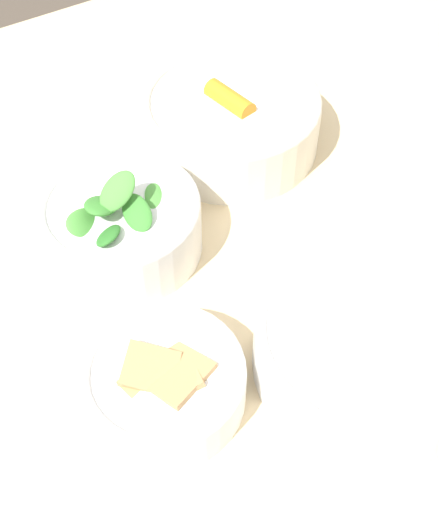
# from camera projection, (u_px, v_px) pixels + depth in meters

# --- Properties ---
(dining_table) EXTENTS (1.19, 1.01, 0.73)m
(dining_table) POSITION_uv_depth(u_px,v_px,m) (302.00, 367.00, 0.73)
(dining_table) COLOR beige
(dining_table) RESTS_ON ground_plane
(bowl_carrots) EXTENTS (0.19, 0.19, 0.08)m
(bowl_carrots) POSITION_uv_depth(u_px,v_px,m) (231.00, 120.00, 0.78)
(bowl_carrots) COLOR silver
(bowl_carrots) RESTS_ON dining_table
(bowl_greens) EXTENTS (0.15, 0.15, 0.10)m
(bowl_greens) POSITION_uv_depth(u_px,v_px,m) (121.00, 223.00, 0.68)
(bowl_greens) COLOR white
(bowl_greens) RESTS_ON dining_table
(bowl_beans_hotdog) EXTENTS (0.20, 0.20, 0.06)m
(bowl_beans_hotdog) POSITION_uv_depth(u_px,v_px,m) (370.00, 347.00, 0.60)
(bowl_beans_hotdog) COLOR white
(bowl_beans_hotdog) RESTS_ON dining_table
(bowl_cookies) EXTENTS (0.14, 0.14, 0.05)m
(bowl_cookies) POSITION_uv_depth(u_px,v_px,m) (164.00, 381.00, 0.58)
(bowl_cookies) COLOR white
(bowl_cookies) RESTS_ON dining_table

